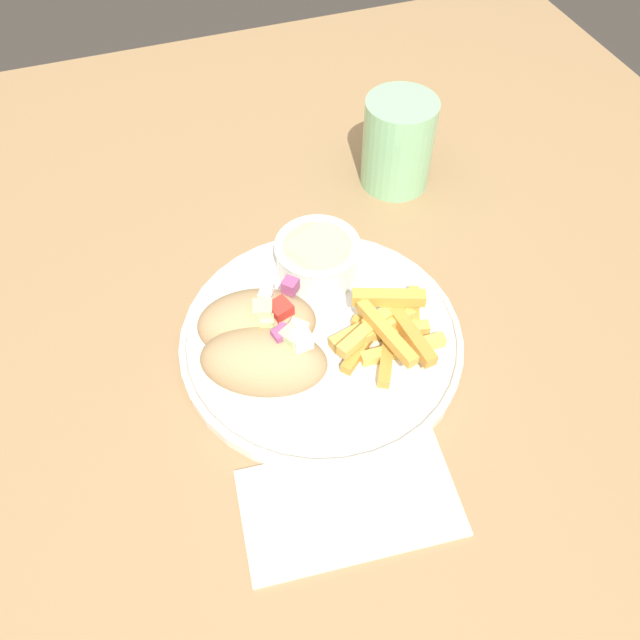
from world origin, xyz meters
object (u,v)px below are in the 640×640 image
object	(u,v)px
plate	(320,335)
water_glass	(397,147)
pita_sandwich_near	(265,360)
pita_sandwich_far	(257,323)
sauce_ramekin	(318,256)
fries_pile	(388,329)

from	to	relation	value
plate	water_glass	xyz separation A→B (m)	(0.16, 0.20, 0.04)
pita_sandwich_near	water_glass	world-z (taller)	water_glass
pita_sandwich_far	water_glass	size ratio (longest dim) A/B	1.14
pita_sandwich_near	water_glass	xyz separation A→B (m)	(0.23, 0.23, 0.00)
plate	sauce_ramekin	bearing A→B (deg)	72.56
plate	water_glass	world-z (taller)	water_glass
water_glass	pita_sandwich_near	bearing A→B (deg)	-134.26
pita_sandwich_far	fries_pile	xyz separation A→B (m)	(0.12, -0.03, -0.02)
pita_sandwich_near	sauce_ramekin	world-z (taller)	pita_sandwich_near
plate	water_glass	size ratio (longest dim) A/B	2.54
pita_sandwich_far	fries_pile	bearing A→B (deg)	-2.28
plate	pita_sandwich_far	world-z (taller)	pita_sandwich_far
fries_pile	water_glass	xyz separation A→B (m)	(0.10, 0.22, 0.02)
fries_pile	sauce_ramekin	bearing A→B (deg)	108.92
pita_sandwich_far	fries_pile	distance (m)	0.12
plate	sauce_ramekin	distance (m)	0.08
pita_sandwich_near	fries_pile	size ratio (longest dim) A/B	1.18
plate	pita_sandwich_far	size ratio (longest dim) A/B	2.23
plate	fries_pile	size ratio (longest dim) A/B	2.51
plate	sauce_ramekin	size ratio (longest dim) A/B	3.11
pita_sandwich_far	fries_pile	world-z (taller)	pita_sandwich_far
fries_pile	pita_sandwich_far	bearing A→B (deg)	163.93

